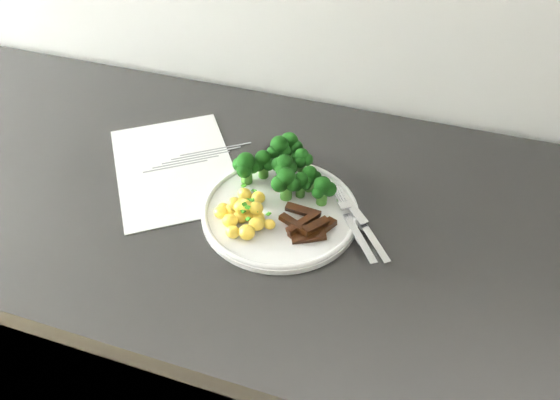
% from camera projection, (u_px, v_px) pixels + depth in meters
% --- Properties ---
extents(counter, '(2.49, 0.62, 0.93)m').
position_uv_depth(counter, '(305.00, 368.00, 1.16)').
color(counter, black).
rests_on(counter, ground).
extents(recipe_paper, '(0.32, 0.34, 0.00)m').
position_uv_depth(recipe_paper, '(175.00, 167.00, 0.92)').
color(recipe_paper, silver).
rests_on(recipe_paper, counter).
extents(plate, '(0.25, 0.25, 0.01)m').
position_uv_depth(plate, '(280.00, 211.00, 0.84)').
color(plate, silver).
rests_on(plate, counter).
extents(broccoli, '(0.18, 0.14, 0.07)m').
position_uv_depth(broccoli, '(286.00, 166.00, 0.86)').
color(broccoli, '#346E20').
rests_on(broccoli, plate).
extents(potatoes, '(0.10, 0.10, 0.04)m').
position_uv_depth(potatoes, '(243.00, 213.00, 0.81)').
color(potatoes, '#EDBA46').
rests_on(potatoes, plate).
extents(beef_strips, '(0.09, 0.07, 0.02)m').
position_uv_depth(beef_strips, '(307.00, 225.00, 0.80)').
color(beef_strips, black).
rests_on(beef_strips, plate).
extents(fork, '(0.10, 0.15, 0.02)m').
position_uv_depth(fork, '(354.00, 226.00, 0.80)').
color(fork, silver).
rests_on(fork, plate).
extents(knife, '(0.12, 0.14, 0.02)m').
position_uv_depth(knife, '(367.00, 232.00, 0.80)').
color(knife, silver).
rests_on(knife, plate).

